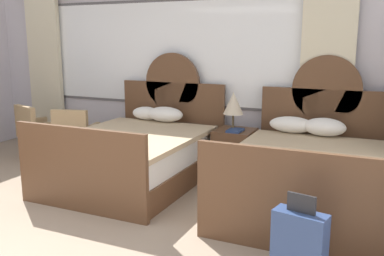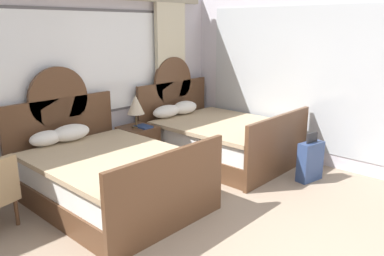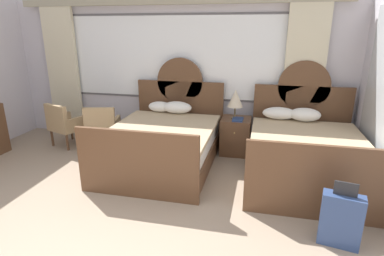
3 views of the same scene
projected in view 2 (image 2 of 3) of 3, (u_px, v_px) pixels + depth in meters
The scene contains 8 objects.
wall_back_window at pixel (42, 83), 5.20m from camera, with size 6.55×0.22×2.70m.
wall_right_mirror at pixel (309, 80), 6.09m from camera, with size 0.08×4.60×2.70m.
bed_near_window at pixel (107, 175), 4.80m from camera, with size 1.66×2.25×1.65m.
bed_near_mirror at pixel (217, 138), 6.38m from camera, with size 1.66×2.25×1.65m.
nightstand_between_beds at pixel (138, 146), 6.08m from camera, with size 0.51×0.54×0.65m.
table_lamp_on_nightstand at pixel (136, 105), 5.87m from camera, with size 0.27×0.27×0.51m.
book_on_nightstand at pixel (144, 127), 5.95m from camera, with size 0.18×0.26×0.03m.
suitcase_on_floor at pixel (310, 161), 5.51m from camera, with size 0.43×0.25×0.72m.
Camera 2 is at (-2.43, -1.02, 2.18)m, focal length 35.75 mm.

